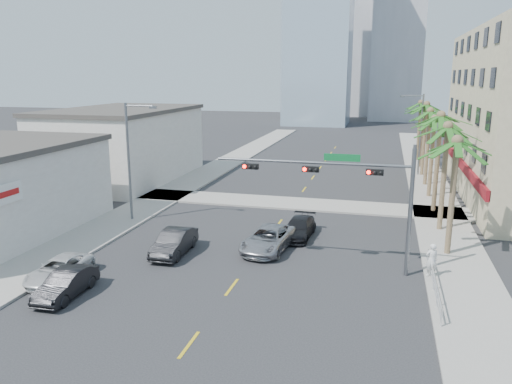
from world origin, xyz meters
TOP-DOWN VIEW (x-y plane):
  - ground at (0.00, 0.00)m, footprint 260.00×260.00m
  - sidewalk_right at (12.00, 20.00)m, footprint 4.00×120.00m
  - sidewalk_left at (-12.00, 20.00)m, footprint 4.00×120.00m
  - sidewalk_cross at (0.00, 22.00)m, footprint 80.00×4.00m
  - building_left_far at (-19.50, 28.00)m, footprint 11.00×18.00m
  - tower_far_left at (-8.00, 95.00)m, footprint 14.00×14.00m
  - tower_far_center at (-3.00, 125.00)m, footprint 16.00×16.00m
  - traffic_signal_mast at (5.78, 7.95)m, footprint 11.12×0.54m
  - palm_tree_0 at (11.60, 12.00)m, footprint 4.80×4.80m
  - palm_tree_1 at (11.60, 17.20)m, footprint 4.80×4.80m
  - palm_tree_2 at (11.60, 22.40)m, footprint 4.80×4.80m
  - palm_tree_3 at (11.60, 27.60)m, footprint 4.80×4.80m
  - palm_tree_4 at (11.60, 32.80)m, footprint 4.80×4.80m
  - palm_tree_5 at (11.60, 38.00)m, footprint 4.80×4.80m
  - palm_tree_6 at (11.60, 43.20)m, footprint 4.80×4.80m
  - palm_tree_7 at (11.60, 48.40)m, footprint 4.80×4.80m
  - streetlight_left at (-11.00, 14.00)m, footprint 2.55×0.25m
  - streetlight_right at (11.00, 38.00)m, footprint 2.55×0.25m
  - guardrail at (10.30, 6.00)m, footprint 0.08×8.08m
  - car_parked_mid at (-7.80, 0.83)m, footprint 1.50×4.11m
  - car_parked_far at (-9.40, 2.51)m, footprint 2.13×4.49m
  - car_lane_left at (-5.00, 7.94)m, footprint 1.73×4.66m
  - car_lane_center at (0.57, 10.12)m, footprint 3.13×5.64m
  - car_lane_right at (2.00, 13.19)m, footprint 2.08×4.64m
  - pedestrian at (10.30, 7.89)m, footprint 0.79×0.63m

SIDE VIEW (x-z plane):
  - ground at x=0.00m, z-range 0.00..0.00m
  - sidewalk_right at x=12.00m, z-range 0.00..0.15m
  - sidewalk_left at x=-12.00m, z-range 0.00..0.15m
  - sidewalk_cross at x=0.00m, z-range 0.00..0.15m
  - car_parked_far at x=-9.40m, z-range 0.00..1.24m
  - car_lane_right at x=2.00m, z-range 0.00..1.32m
  - guardrail at x=10.30m, z-range 0.17..1.17m
  - car_parked_mid at x=-7.80m, z-range 0.00..1.35m
  - car_lane_center at x=0.57m, z-range 0.00..1.49m
  - car_lane_left at x=-5.00m, z-range 0.00..1.52m
  - pedestrian at x=10.30m, z-range 0.15..2.03m
  - building_left_far at x=-19.50m, z-range 0.00..7.20m
  - streetlight_left at x=-11.00m, z-range 0.56..9.56m
  - streetlight_right at x=11.00m, z-range 0.56..9.56m
  - traffic_signal_mast at x=5.78m, z-range 1.46..8.66m
  - palm_tree_0 at x=11.60m, z-range 3.18..10.98m
  - palm_tree_3 at x=11.60m, z-range 3.18..10.98m
  - palm_tree_6 at x=11.60m, z-range 3.18..10.98m
  - palm_tree_1 at x=11.60m, z-range 3.35..11.51m
  - palm_tree_4 at x=11.60m, z-range 3.35..11.51m
  - palm_tree_7 at x=11.60m, z-range 3.35..11.51m
  - palm_tree_2 at x=11.60m, z-range 3.52..12.04m
  - palm_tree_5 at x=11.60m, z-range 3.52..12.04m
  - tower_far_center at x=-3.00m, z-range 0.00..42.00m
  - tower_far_left at x=-8.00m, z-range 0.00..48.00m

